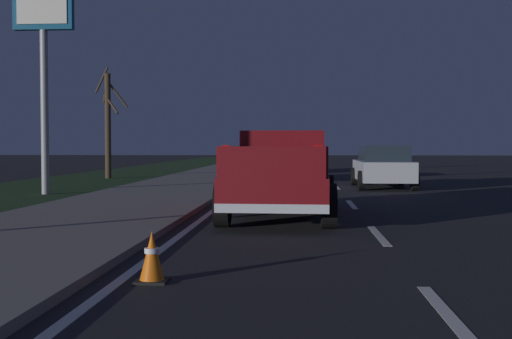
% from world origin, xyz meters
% --- Properties ---
extents(ground, '(144.00, 144.00, 0.00)m').
position_xyz_m(ground, '(27.00, 0.00, 0.00)').
color(ground, black).
extents(sidewalk_shoulder, '(108.00, 4.00, 0.12)m').
position_xyz_m(sidewalk_shoulder, '(27.00, 5.70, 0.06)').
color(sidewalk_shoulder, slate).
rests_on(sidewalk_shoulder, ground).
extents(grass_verge, '(108.00, 6.00, 0.01)m').
position_xyz_m(grass_verge, '(27.00, 10.70, 0.00)').
color(grass_verge, '#1E3819').
rests_on(grass_verge, ground).
extents(lane_markings, '(108.00, 3.54, 0.01)m').
position_xyz_m(lane_markings, '(29.06, 2.55, 0.00)').
color(lane_markings, silver).
rests_on(lane_markings, ground).
extents(pickup_truck, '(5.49, 2.40, 1.87)m').
position_xyz_m(pickup_truck, '(13.09, 1.74, 0.91)').
color(pickup_truck, maroon).
rests_on(pickup_truck, ground).
extents(sedan_silver, '(4.40, 2.02, 1.54)m').
position_xyz_m(sedan_silver, '(22.54, -1.66, 0.78)').
color(sedan_silver, '#B2B5BA').
rests_on(sedan_silver, ground).
extents(sedan_blue, '(4.44, 2.08, 1.54)m').
position_xyz_m(sedan_blue, '(27.98, 1.57, 0.78)').
color(sedan_blue, navy).
rests_on(sedan_blue, ground).
extents(sedan_tan, '(4.45, 2.10, 1.54)m').
position_xyz_m(sedan_tan, '(35.97, 1.77, 0.78)').
color(sedan_tan, '#9E845B').
rests_on(sedan_tan, ground).
extents(gas_price_sign, '(0.27, 1.90, 7.36)m').
position_xyz_m(gas_price_sign, '(18.68, 9.38, 5.56)').
color(gas_price_sign, '#99999E').
rests_on(gas_price_sign, ground).
extents(bare_tree_far, '(1.25, 1.56, 5.20)m').
position_xyz_m(bare_tree_far, '(28.36, 10.31, 2.65)').
color(bare_tree_far, '#423323').
rests_on(bare_tree_far, ground).
extents(traffic_cone_near, '(0.36, 0.36, 0.58)m').
position_xyz_m(traffic_cone_near, '(6.14, 3.02, 0.28)').
color(traffic_cone_near, black).
rests_on(traffic_cone_near, ground).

